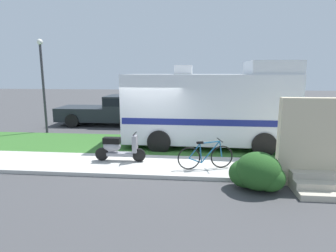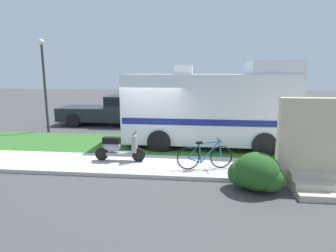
% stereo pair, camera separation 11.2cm
% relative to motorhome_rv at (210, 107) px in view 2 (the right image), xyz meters
% --- Properties ---
extents(ground_plane, '(80.00, 80.00, 0.00)m').
position_rel_motorhome_rv_xyz_m(ground_plane, '(-2.34, -1.67, -1.66)').
color(ground_plane, '#424244').
extents(sidewalk, '(24.00, 2.00, 0.12)m').
position_rel_motorhome_rv_xyz_m(sidewalk, '(-2.34, -2.87, -1.60)').
color(sidewalk, beige).
rests_on(sidewalk, ground).
extents(grass_strip, '(24.00, 3.40, 0.08)m').
position_rel_motorhome_rv_xyz_m(grass_strip, '(-2.34, -0.17, -1.62)').
color(grass_strip, '#336628').
rests_on(grass_strip, ground).
extents(motorhome_rv, '(6.68, 2.76, 3.47)m').
position_rel_motorhome_rv_xyz_m(motorhome_rv, '(0.00, 0.00, 0.00)').
color(motorhome_rv, silver).
rests_on(motorhome_rv, ground).
extents(scooter, '(1.70, 0.50, 0.97)m').
position_rel_motorhome_rv_xyz_m(scooter, '(-3.14, -2.64, -1.08)').
color(scooter, black).
rests_on(scooter, ground).
extents(bicycle, '(1.71, 0.60, 0.91)m').
position_rel_motorhome_rv_xyz_m(bicycle, '(-0.26, -3.14, -1.14)').
color(bicycle, black).
rests_on(bicycle, ground).
extents(pickup_truck_near, '(5.22, 2.30, 1.72)m').
position_rel_motorhome_rv_xyz_m(pickup_truck_near, '(-5.43, 4.44, -0.73)').
color(pickup_truck_near, '#1E2328').
rests_on(pickup_truck_near, ground).
extents(porch_steps, '(2.00, 1.26, 2.40)m').
position_rel_motorhome_rv_xyz_m(porch_steps, '(2.66, -3.96, -0.69)').
color(porch_steps, '#BCB29E').
rests_on(porch_steps, ground).
extents(bush_by_porch, '(1.41, 1.06, 1.00)m').
position_rel_motorhome_rv_xyz_m(bush_by_porch, '(1.04, -4.36, -1.18)').
color(bush_by_porch, '#23511E').
rests_on(bush_by_porch, ground).
extents(bottle_green, '(0.06, 0.06, 0.29)m').
position_rel_motorhome_rv_xyz_m(bottle_green, '(2.91, -3.10, -1.42)').
color(bottle_green, '#19722D').
rests_on(bottle_green, ground).
extents(bottle_spare, '(0.07, 0.07, 0.29)m').
position_rel_motorhome_rv_xyz_m(bottle_spare, '(3.08, -3.10, -1.41)').
color(bottle_spare, navy).
rests_on(bottle_spare, ground).
extents(street_lamp_post, '(0.28, 0.28, 4.64)m').
position_rel_motorhome_rv_xyz_m(street_lamp_post, '(-8.16, 1.93, 1.13)').
color(street_lamp_post, '#333338').
rests_on(street_lamp_post, ground).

